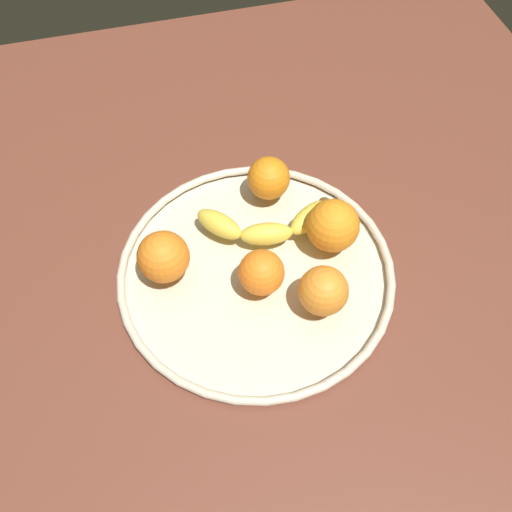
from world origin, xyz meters
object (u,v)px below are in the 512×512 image
Objects in this scene: orange_front_right at (323,291)px; orange_front_left at (259,273)px; fruit_bowl at (256,271)px; orange_center at (163,257)px; orange_back_right at (333,226)px; banana at (268,224)px; orange_back_left at (269,178)px.

orange_front_right is 8.88cm from orange_front_left.
fruit_bowl is 13.30cm from orange_center.
orange_back_right reaches higher than fruit_bowl.
orange_back_left reaches higher than banana.
orange_back_right is at bearing 20.82° from orange_front_left.
orange_back_right is (6.18, -11.24, 0.53)cm from orange_back_left.
orange_front_right reaches higher than orange_back_left.
orange_back_left is 0.90× the size of orange_center.
banana is 7.60cm from orange_back_left.
orange_center reaches higher than banana.
fruit_bowl is 4.93cm from orange_front_left.
orange_center is 23.81cm from orange_back_right.
orange_back_left reaches higher than orange_front_left.
orange_front_left is at bearing 146.58° from orange_front_right.
banana is at bearing 60.54° from fruit_bowl.
orange_center is 0.95× the size of orange_back_right.
orange_back_right is at bearing -17.06° from banana.
banana is at bearing 11.49° from orange_center.
orange_center is (-12.23, 2.66, 4.49)cm from fruit_bowl.
fruit_bowl is at bearing -12.27° from orange_center.
fruit_bowl is at bearing 82.47° from orange_front_left.
orange_front_left is 0.87× the size of orange_center.
orange_center reaches higher than orange_front_right.
orange_front_left is at bearing -110.02° from orange_back_left.
fruit_bowl is 6.05× the size of orange_back_left.
fruit_bowl is 5.89× the size of orange_front_right.
banana is 15.96cm from orange_center.
orange_back_right reaches higher than banana.
orange_back_left is at bearing 69.98° from orange_front_left.
orange_back_right reaches higher than orange_center.
fruit_bowl is 6.26× the size of orange_front_left.
orange_center is (-15.52, -3.16, 1.97)cm from banana.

